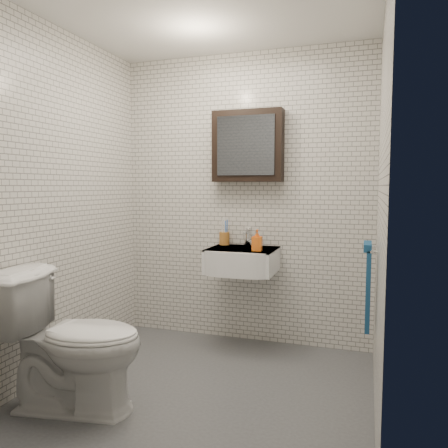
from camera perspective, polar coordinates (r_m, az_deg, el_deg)
name	(u,v)px	position (r m, az deg, el deg)	size (l,w,h in m)	color
ground	(204,386)	(3.17, -2.68, -20.42)	(2.20, 2.00, 0.01)	#484A50
room_shell	(203,170)	(2.87, -2.80, 7.02)	(2.22, 2.02, 2.51)	silver
washbasin	(241,260)	(3.60, 2.23, -4.76)	(0.55, 0.50, 0.20)	white
faucet	(247,238)	(3.76, 3.07, -1.85)	(0.06, 0.20, 0.15)	silver
mirror_cabinet	(248,146)	(3.74, 3.11, 10.12)	(0.60, 0.15, 0.60)	black
towel_rail	(368,282)	(3.09, 18.31, -7.23)	(0.09, 0.30, 0.58)	silver
toothbrush_cup	(224,238)	(3.83, 0.05, -1.80)	(0.12, 0.12, 0.25)	#A66929
soap_bottle	(257,240)	(3.47, 4.34, -2.14)	(0.08, 0.08, 0.17)	#FF521A
toilet	(73,340)	(2.89, -19.09, -14.12)	(0.48, 0.85, 0.86)	white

